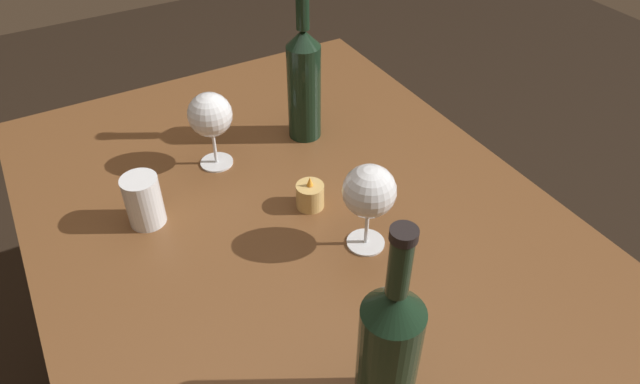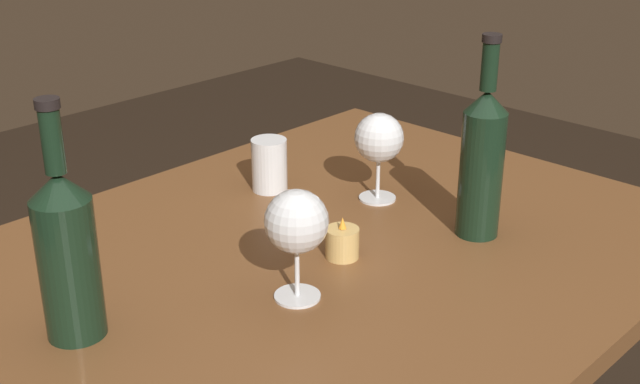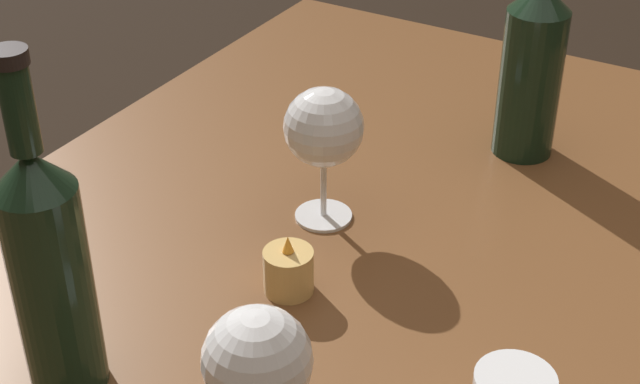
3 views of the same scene
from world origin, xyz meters
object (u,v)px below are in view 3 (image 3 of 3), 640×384
(wine_glass_left, at_px, (324,130))
(votive_candle, at_px, (289,272))
(wine_glass_right, at_px, (257,364))
(wine_bottle, at_px, (532,65))
(wine_bottle_second, at_px, (49,267))

(wine_glass_left, xyz_separation_m, votive_candle, (0.13, 0.04, -0.09))
(wine_glass_right, bearing_deg, wine_glass_left, -157.72)
(wine_glass_left, distance_m, wine_bottle, 0.30)
(wine_glass_left, height_order, wine_glass_right, wine_glass_left)
(wine_glass_right, height_order, votive_candle, wine_glass_right)
(wine_bottle, bearing_deg, wine_glass_right, -0.25)
(wine_bottle, xyz_separation_m, wine_bottle_second, (0.61, -0.21, 0.01))
(votive_candle, bearing_deg, wine_bottle_second, -25.77)
(wine_bottle_second, distance_m, votive_candle, 0.26)
(wine_glass_right, xyz_separation_m, wine_bottle_second, (0.00, -0.21, 0.02))
(wine_glass_right, relative_size, wine_bottle_second, 0.49)
(wine_glass_left, bearing_deg, wine_bottle, 151.46)
(wine_bottle_second, height_order, votive_candle, wine_bottle_second)
(wine_glass_right, relative_size, votive_candle, 2.38)
(wine_glass_left, height_order, wine_bottle, wine_bottle)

